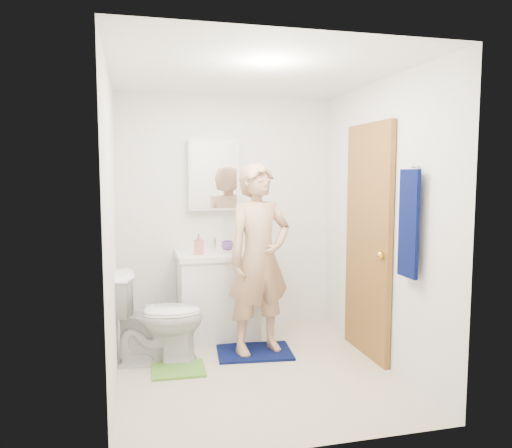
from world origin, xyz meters
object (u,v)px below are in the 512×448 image
(vanity_cabinet, at_px, (218,297))
(soap_dispenser, at_px, (199,244))
(man, at_px, (259,259))
(medicine_cabinet, at_px, (213,175))
(towel, at_px, (409,224))
(toothbrush_cup, at_px, (227,246))
(toilet, at_px, (157,317))

(vanity_cabinet, relative_size, soap_dispenser, 4.01)
(soap_dispenser, bearing_deg, man, -43.90)
(vanity_cabinet, bearing_deg, medicine_cabinet, 90.00)
(towel, height_order, toothbrush_cup, towel)
(medicine_cabinet, bearing_deg, vanity_cabinet, -90.00)
(medicine_cabinet, distance_m, toilet, 1.54)
(soap_dispenser, xyz_separation_m, man, (0.48, -0.46, -0.09))
(towel, distance_m, toilet, 2.21)
(towel, bearing_deg, medicine_cabinet, 124.61)
(soap_dispenser, height_order, toothbrush_cup, soap_dispenser)
(vanity_cabinet, xyz_separation_m, medicine_cabinet, (0.00, 0.22, 1.20))
(towel, bearing_deg, toothbrush_cup, 123.69)
(toothbrush_cup, bearing_deg, vanity_cabinet, -138.02)
(vanity_cabinet, height_order, soap_dispenser, soap_dispenser)
(towel, xyz_separation_m, man, (-0.89, 0.95, -0.39))
(medicine_cabinet, height_order, towel, medicine_cabinet)
(medicine_cabinet, xyz_separation_m, toilet, (-0.61, -0.74, -1.20))
(toilet, xyz_separation_m, soap_dispenser, (0.42, 0.44, 0.55))
(toothbrush_cup, bearing_deg, man, -75.41)
(man, bearing_deg, toilet, 163.56)
(vanity_cabinet, relative_size, toothbrush_cup, 6.79)
(vanity_cabinet, xyz_separation_m, towel, (1.18, -1.48, 0.85))
(toothbrush_cup, bearing_deg, medicine_cabinet, 135.21)
(toilet, bearing_deg, soap_dispenser, -36.29)
(medicine_cabinet, xyz_separation_m, towel, (1.18, -1.71, -0.35))
(toilet, relative_size, soap_dispenser, 3.96)
(medicine_cabinet, relative_size, toilet, 0.89)
(toilet, distance_m, toothbrush_cup, 1.08)
(toothbrush_cup, distance_m, man, 0.66)
(toilet, relative_size, toothbrush_cup, 6.71)
(man, bearing_deg, towel, -61.99)
(medicine_cabinet, bearing_deg, man, -69.35)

